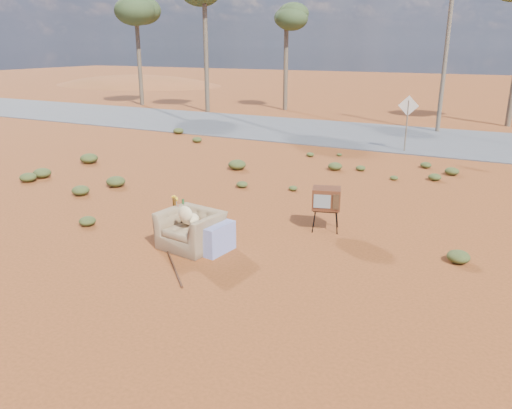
% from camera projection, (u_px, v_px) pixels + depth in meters
% --- Properties ---
extents(ground, '(140.00, 140.00, 0.00)m').
position_uv_depth(ground, '(212.00, 254.00, 10.12)').
color(ground, brown).
rests_on(ground, ground).
extents(highway, '(140.00, 7.00, 0.04)m').
position_uv_depth(highway, '(384.00, 136.00, 22.86)').
color(highway, '#565659').
rests_on(highway, ground).
extents(dirt_mound, '(26.00, 18.00, 2.00)m').
position_uv_depth(dirt_mound, '(137.00, 85.00, 51.87)').
color(dirt_mound, '#954824').
rests_on(dirt_mound, ground).
extents(armchair, '(1.50, 0.93, 1.03)m').
position_uv_depth(armchair, '(195.00, 226.00, 10.26)').
color(armchair, olive).
rests_on(armchair, ground).
extents(tv_unit, '(0.73, 0.65, 1.00)m').
position_uv_depth(tv_unit, '(326.00, 199.00, 11.18)').
color(tv_unit, black).
rests_on(tv_unit, ground).
extents(side_table, '(0.49, 0.49, 0.91)m').
position_uv_depth(side_table, '(177.00, 208.00, 10.79)').
color(side_table, '#332212').
rests_on(side_table, ground).
extents(rusty_bar, '(1.19, 1.19, 0.04)m').
position_uv_depth(rusty_bar, '(174.00, 268.00, 9.42)').
color(rusty_bar, '#452412').
rests_on(rusty_bar, ground).
extents(road_sign, '(0.78, 0.06, 2.19)m').
position_uv_depth(road_sign, '(408.00, 114.00, 19.21)').
color(road_sign, brown).
rests_on(road_sign, ground).
extents(eucalyptus_far_left, '(3.20, 3.20, 7.10)m').
position_uv_depth(eucalyptus_far_left, '(136.00, 14.00, 33.01)').
color(eucalyptus_far_left, brown).
rests_on(eucalyptus_far_left, ground).
extents(eucalyptus_near_left, '(3.20, 3.20, 6.60)m').
position_uv_depth(eucalyptus_near_left, '(287.00, 20.00, 30.57)').
color(eucalyptus_near_left, brown).
rests_on(eucalyptus_near_left, ground).
extents(utility_pole_center, '(1.40, 0.20, 8.00)m').
position_uv_depth(utility_pole_center, '(447.00, 42.00, 22.86)').
color(utility_pole_center, brown).
rests_on(utility_pole_center, ground).
extents(scrub_patch, '(17.49, 8.07, 0.33)m').
position_uv_depth(scrub_patch, '(269.00, 189.00, 14.17)').
color(scrub_patch, '#444D21').
rests_on(scrub_patch, ground).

